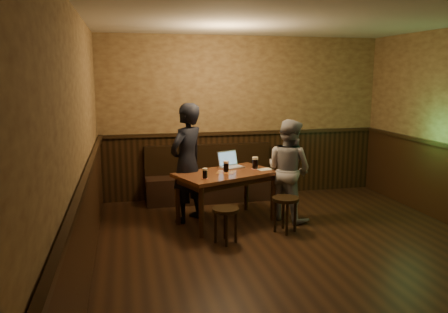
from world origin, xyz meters
The scene contains 12 objects.
room centered at (0.00, 0.22, 1.20)m, with size 5.04×6.04×2.84m.
bench centered at (-0.65, 2.75, 0.31)m, with size 2.20×0.50×0.95m.
pub_table centered at (-0.65, 1.55, 0.66)m, with size 1.61×1.27×0.76m.
stool_left centered at (-0.84, 0.77, 0.37)m, with size 0.39×0.39×0.46m.
stool_right centered at (0.05, 0.98, 0.39)m, with size 0.42×0.42×0.49m.
pint_left centered at (-1.02, 1.23, 0.83)m, with size 0.09×0.09×0.14m.
pint_mid centered at (-0.65, 1.56, 0.84)m, with size 0.11×0.11×0.16m.
pint_right centered at (-0.18, 1.68, 0.84)m, with size 0.12×0.12×0.18m.
laptop centered at (-0.52, 1.88, 0.82)m, with size 0.42×0.38×0.24m.
menu centered at (-0.05, 1.61, 0.76)m, with size 0.22×0.15×0.00m, color silver.
person_suit centered at (-1.19, 1.77, 0.87)m, with size 0.64×0.42×1.74m, color black.
person_grey centered at (0.28, 1.50, 0.75)m, with size 0.73×0.57×1.50m, color gray.
Camera 1 is at (-2.05, -4.43, 2.13)m, focal length 35.00 mm.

